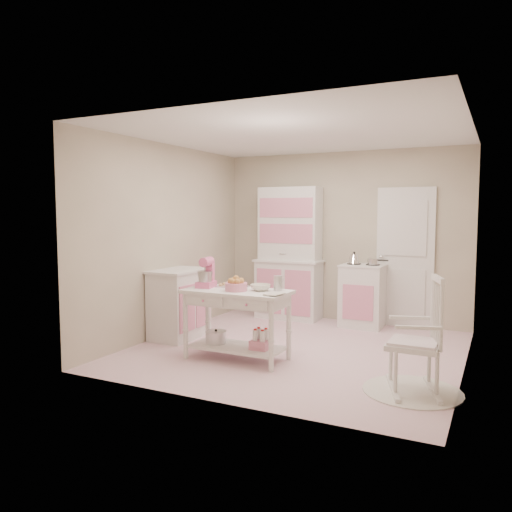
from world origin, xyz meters
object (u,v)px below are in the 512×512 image
at_px(stove, 363,295).
at_px(work_table, 237,325).
at_px(stand_mixer, 206,273).
at_px(base_cabinet, 179,304).
at_px(rocking_chair, 414,334).
at_px(hutch, 289,253).
at_px(bread_basket, 236,287).

bearing_deg(stove, work_table, -110.79).
bearing_deg(stand_mixer, work_table, -12.24).
bearing_deg(stove, stand_mixer, -119.62).
distance_m(base_cabinet, rocking_chair, 3.23).
xyz_separation_m(stove, stand_mixer, (-1.29, -2.26, 0.51)).
bearing_deg(rocking_chair, stand_mixer, 156.60).
relative_size(base_cabinet, stand_mixer, 2.71).
xyz_separation_m(hutch, bread_basket, (0.35, -2.38, -0.19)).
relative_size(stove, stand_mixer, 2.71).
xyz_separation_m(base_cabinet, rocking_chair, (3.14, -0.73, 0.09)).
relative_size(stove, base_cabinet, 1.00).
bearing_deg(bread_basket, base_cabinet, 153.77).
xyz_separation_m(hutch, rocking_chair, (2.31, -2.52, -0.49)).
xyz_separation_m(base_cabinet, stand_mixer, (0.75, -0.51, 0.51)).
xyz_separation_m(stove, base_cabinet, (-2.03, -1.75, 0.00)).
bearing_deg(bread_basket, hutch, 98.43).
height_order(base_cabinet, stand_mixer, stand_mixer).
relative_size(rocking_chair, bread_basket, 4.40).
relative_size(base_cabinet, work_table, 0.77).
relative_size(hutch, work_table, 1.73).
relative_size(stove, bread_basket, 3.68).
height_order(rocking_chair, bread_basket, rocking_chair).
xyz_separation_m(rocking_chair, bread_basket, (-1.95, 0.14, 0.30)).
bearing_deg(stand_mixer, hutch, 78.34).
xyz_separation_m(stove, rocking_chair, (1.11, -2.47, 0.09)).
bearing_deg(base_cabinet, bread_basket, -26.23).
bearing_deg(work_table, stove, 69.21).
relative_size(stove, work_table, 0.77).
distance_m(stove, stand_mixer, 2.65).
bearing_deg(work_table, rocking_chair, -5.54).
bearing_deg(base_cabinet, work_table, -24.62).
bearing_deg(bread_basket, stove, 70.05).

